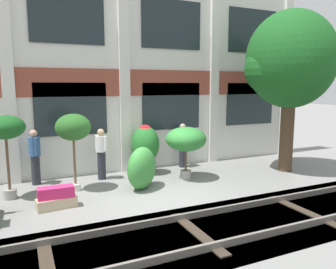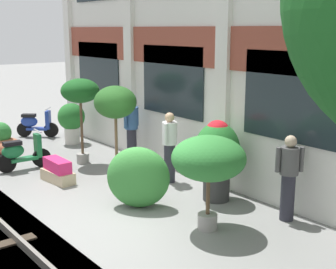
{
  "view_description": "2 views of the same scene",
  "coord_description": "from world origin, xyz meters",
  "px_view_note": "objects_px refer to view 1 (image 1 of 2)",
  "views": [
    {
      "loc": [
        -3.33,
        -8.16,
        3.03
      ],
      "look_at": [
        1.13,
        1.64,
        1.39
      ],
      "focal_mm": 35.0,
      "sensor_mm": 36.0,
      "label": 1
    },
    {
      "loc": [
        7.15,
        -4.39,
        3.5
      ],
      "look_at": [
        -1.05,
        2.08,
        1.13
      ],
      "focal_mm": 50.0,
      "sensor_mm": 36.0,
      "label": 2
    }
  ],
  "objects_px": {
    "potted_plant_tall_urn": "(186,140)",
    "potted_plant_low_pan": "(73,129)",
    "broadleaf_tree": "(291,63)",
    "potted_plant_terracotta_small": "(5,131)",
    "resident_by_doorway": "(35,155)",
    "resident_watching_tracks": "(183,144)",
    "topiary_hedge": "(142,168)",
    "potted_plant_glazed_jar": "(145,145)",
    "resident_near_plants": "(101,152)",
    "potted_plant_square_trough": "(56,198)"
  },
  "relations": [
    {
      "from": "potted_plant_tall_urn",
      "to": "potted_plant_low_pan",
      "type": "relative_size",
      "value": 0.76
    },
    {
      "from": "broadleaf_tree",
      "to": "potted_plant_terracotta_small",
      "type": "relative_size",
      "value": 2.46
    },
    {
      "from": "resident_by_doorway",
      "to": "resident_watching_tracks",
      "type": "distance_m",
      "value": 5.07
    },
    {
      "from": "potted_plant_tall_urn",
      "to": "topiary_hedge",
      "type": "height_order",
      "value": "potted_plant_tall_urn"
    },
    {
      "from": "resident_watching_tracks",
      "to": "potted_plant_low_pan",
      "type": "bearing_deg",
      "value": -129.61
    },
    {
      "from": "potted_plant_low_pan",
      "to": "potted_plant_terracotta_small",
      "type": "bearing_deg",
      "value": 179.77
    },
    {
      "from": "potted_plant_glazed_jar",
      "to": "resident_watching_tracks",
      "type": "relative_size",
      "value": 1.05
    },
    {
      "from": "resident_by_doorway",
      "to": "potted_plant_terracotta_small",
      "type": "bearing_deg",
      "value": 44.26
    },
    {
      "from": "potted_plant_terracotta_small",
      "to": "resident_near_plants",
      "type": "xyz_separation_m",
      "value": [
        2.68,
        0.83,
        -0.97
      ]
    },
    {
      "from": "resident_near_plants",
      "to": "resident_watching_tracks",
      "type": "bearing_deg",
      "value": 158.65
    },
    {
      "from": "potted_plant_tall_urn",
      "to": "resident_watching_tracks",
      "type": "height_order",
      "value": "potted_plant_tall_urn"
    },
    {
      "from": "resident_watching_tracks",
      "to": "resident_near_plants",
      "type": "distance_m",
      "value": 3.12
    },
    {
      "from": "resident_watching_tracks",
      "to": "resident_near_plants",
      "type": "bearing_deg",
      "value": -139.51
    },
    {
      "from": "potted_plant_tall_urn",
      "to": "topiary_hedge",
      "type": "bearing_deg",
      "value": -167.69
    },
    {
      "from": "resident_near_plants",
      "to": "potted_plant_low_pan",
      "type": "bearing_deg",
      "value": 13.42
    },
    {
      "from": "potted_plant_low_pan",
      "to": "resident_watching_tracks",
      "type": "height_order",
      "value": "potted_plant_low_pan"
    },
    {
      "from": "broadleaf_tree",
      "to": "potted_plant_low_pan",
      "type": "xyz_separation_m",
      "value": [
        -7.16,
        0.8,
        -1.96
      ]
    },
    {
      "from": "potted_plant_tall_urn",
      "to": "resident_by_doorway",
      "type": "xyz_separation_m",
      "value": [
        -4.45,
        1.38,
        -0.37
      ]
    },
    {
      "from": "potted_plant_terracotta_small",
      "to": "topiary_hedge",
      "type": "height_order",
      "value": "potted_plant_terracotta_small"
    },
    {
      "from": "potted_plant_glazed_jar",
      "to": "resident_watching_tracks",
      "type": "xyz_separation_m",
      "value": [
        1.58,
        0.3,
        -0.12
      ]
    },
    {
      "from": "resident_watching_tracks",
      "to": "resident_near_plants",
      "type": "height_order",
      "value": "resident_near_plants"
    },
    {
      "from": "potted_plant_square_trough",
      "to": "potted_plant_glazed_jar",
      "type": "bearing_deg",
      "value": 33.68
    },
    {
      "from": "potted_plant_tall_urn",
      "to": "resident_watching_tracks",
      "type": "xyz_separation_m",
      "value": [
        0.62,
        1.44,
        -0.41
      ]
    },
    {
      "from": "potted_plant_terracotta_small",
      "to": "resident_watching_tracks",
      "type": "xyz_separation_m",
      "value": [
        5.77,
        1.17,
        -0.98
      ]
    },
    {
      "from": "potted_plant_tall_urn",
      "to": "potted_plant_low_pan",
      "type": "distance_m",
      "value": 3.49
    },
    {
      "from": "resident_by_doorway",
      "to": "resident_near_plants",
      "type": "xyz_separation_m",
      "value": [
        1.97,
        -0.27,
        -0.03
      ]
    },
    {
      "from": "potted_plant_square_trough",
      "to": "resident_watching_tracks",
      "type": "relative_size",
      "value": 0.61
    },
    {
      "from": "resident_by_doorway",
      "to": "topiary_hedge",
      "type": "distance_m",
      "value": 3.32
    },
    {
      "from": "topiary_hedge",
      "to": "potted_plant_low_pan",
      "type": "bearing_deg",
      "value": 160.82
    },
    {
      "from": "broadleaf_tree",
      "to": "potted_plant_terracotta_small",
      "type": "distance_m",
      "value": 9.11
    },
    {
      "from": "potted_plant_tall_urn",
      "to": "resident_by_doorway",
      "type": "distance_m",
      "value": 4.67
    },
    {
      "from": "potted_plant_glazed_jar",
      "to": "resident_watching_tracks",
      "type": "bearing_deg",
      "value": 10.74
    },
    {
      "from": "potted_plant_low_pan",
      "to": "resident_near_plants",
      "type": "xyz_separation_m",
      "value": [
        0.96,
        0.84,
        -0.92
      ]
    },
    {
      "from": "potted_plant_low_pan",
      "to": "broadleaf_tree",
      "type": "bearing_deg",
      "value": -6.38
    },
    {
      "from": "potted_plant_terracotta_small",
      "to": "potted_plant_tall_urn",
      "type": "relative_size",
      "value": 1.32
    },
    {
      "from": "potted_plant_low_pan",
      "to": "resident_watching_tracks",
      "type": "bearing_deg",
      "value": 16.1
    },
    {
      "from": "potted_plant_tall_urn",
      "to": "resident_watching_tracks",
      "type": "bearing_deg",
      "value": 66.85
    },
    {
      "from": "broadleaf_tree",
      "to": "resident_by_doorway",
      "type": "relative_size",
      "value": 3.27
    },
    {
      "from": "potted_plant_square_trough",
      "to": "resident_near_plants",
      "type": "relative_size",
      "value": 0.6
    },
    {
      "from": "topiary_hedge",
      "to": "resident_watching_tracks",
      "type": "bearing_deg",
      "value": 38.61
    },
    {
      "from": "potted_plant_glazed_jar",
      "to": "topiary_hedge",
      "type": "distance_m",
      "value": 1.69
    },
    {
      "from": "broadleaf_tree",
      "to": "resident_watching_tracks",
      "type": "height_order",
      "value": "broadleaf_tree"
    },
    {
      "from": "potted_plant_glazed_jar",
      "to": "potted_plant_square_trough",
      "type": "distance_m",
      "value": 3.84
    },
    {
      "from": "potted_plant_glazed_jar",
      "to": "potted_plant_low_pan",
      "type": "bearing_deg",
      "value": -160.63
    },
    {
      "from": "broadleaf_tree",
      "to": "potted_plant_tall_urn",
      "type": "bearing_deg",
      "value": 171.89
    },
    {
      "from": "broadleaf_tree",
      "to": "resident_by_doorway",
      "type": "distance_m",
      "value": 8.85
    },
    {
      "from": "potted_plant_terracotta_small",
      "to": "resident_watching_tracks",
      "type": "relative_size",
      "value": 1.39
    },
    {
      "from": "potted_plant_low_pan",
      "to": "topiary_hedge",
      "type": "xyz_separation_m",
      "value": [
        1.81,
        -0.63,
        -1.19
      ]
    },
    {
      "from": "potted_plant_glazed_jar",
      "to": "potted_plant_terracotta_small",
      "type": "bearing_deg",
      "value": -168.34
    },
    {
      "from": "broadleaf_tree",
      "to": "topiary_hedge",
      "type": "relative_size",
      "value": 4.38
    }
  ]
}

